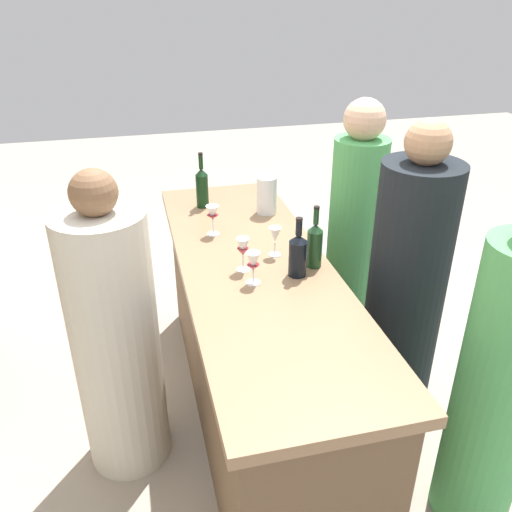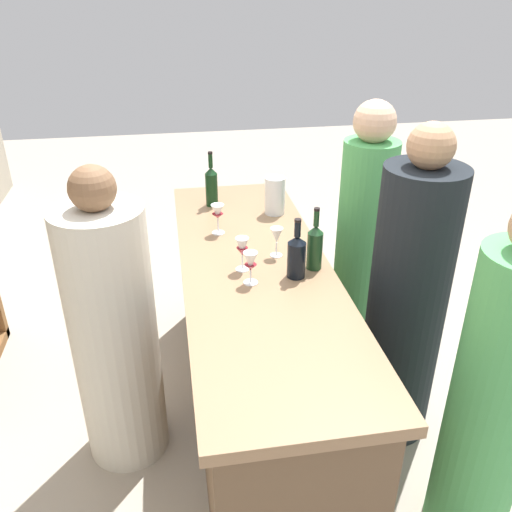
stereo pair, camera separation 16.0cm
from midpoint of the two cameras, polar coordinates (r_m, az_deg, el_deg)
name	(u,v)px [view 2 (the right image)]	position (r m, az deg, el deg)	size (l,w,h in m)	color
ground_plane	(256,413)	(3.07, 1.56, -16.39)	(12.00, 12.00, 0.00)	#9E9384
bar_counter	(256,344)	(2.77, 1.68, -9.42)	(2.17, 0.70, 0.93)	brown
wine_bottle_leftmost_near_black	(297,255)	(2.39, 6.26, 0.04)	(0.08, 0.08, 0.28)	black
wine_bottle_second_left_olive_green	(315,246)	(2.46, 8.15, 1.04)	(0.07, 0.07, 0.30)	#193D1E
wine_bottle_center_dark_green	(211,185)	(3.14, -3.30, 7.50)	(0.07, 0.07, 0.33)	black
wine_glass_near_left	(277,237)	(2.56, 4.00, 2.05)	(0.06, 0.06, 0.15)	white
wine_glass_near_center	(251,263)	(2.32, 1.39, -0.81)	(0.06, 0.06, 0.15)	white
wine_glass_near_right	(242,249)	(2.43, 0.40, 0.76)	(0.06, 0.06, 0.16)	white
wine_glass_far_left	(218,213)	(2.79, -2.47, 4.56)	(0.07, 0.07, 0.16)	white
water_pitcher	(275,196)	(3.04, 3.54, 6.43)	(0.12, 0.12, 0.21)	silver
person_left_guest	(406,305)	(2.68, 17.40, -5.02)	(0.43, 0.43, 1.62)	black
person_center_guest	(362,244)	(3.21, 12.66, 1.27)	(0.33, 0.33, 1.57)	#4CA559
person_right_guest	(494,398)	(2.34, 25.93, -13.52)	(0.42, 0.42, 1.52)	#4CA559
person_server_behind	(114,335)	(2.54, -13.09, -8.28)	(0.43, 0.43, 1.49)	beige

